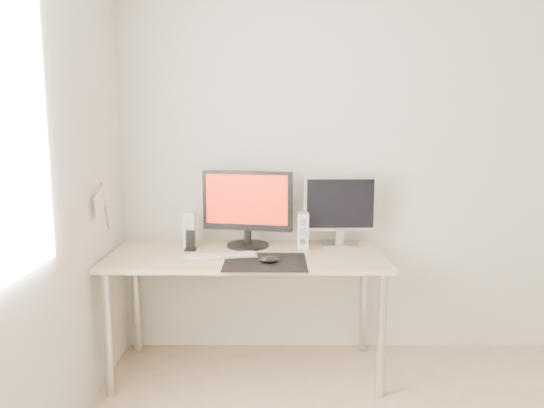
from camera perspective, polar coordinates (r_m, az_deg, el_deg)
name	(u,v)px	position (r m, az deg, el deg)	size (l,w,h in m)	color
wall_back	(395,160)	(3.47, 13.14, 4.67)	(3.50, 3.50, 0.00)	silver
mousepad	(265,262)	(2.91, -0.74, -6.25)	(0.45, 0.40, 0.00)	black
mouse	(269,260)	(2.87, -0.35, -6.00)	(0.11, 0.07, 0.04)	black
desk	(247,266)	(3.12, -2.71, -6.70)	(1.60, 0.70, 0.73)	#D1B587
main_monitor	(247,206)	(3.21, -2.67, -0.20)	(0.55, 0.30, 0.47)	black
second_monitor	(340,207)	(3.27, 7.32, -0.33)	(0.45, 0.17, 0.43)	#A9A9AB
speaker_left	(190,230)	(3.26, -8.87, -2.76)	(0.07, 0.08, 0.22)	white
speaker_right	(303,231)	(3.21, 3.32, -2.87)	(0.07, 0.08, 0.22)	white
keyboard	(220,256)	(3.03, -5.63, -5.56)	(0.43, 0.20, 0.02)	silver
phone_dock	(191,244)	(3.20, -8.76, -4.30)	(0.07, 0.06, 0.12)	black
pennant	(101,203)	(3.05, -17.88, 0.10)	(0.01, 0.23, 0.29)	#A57F54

